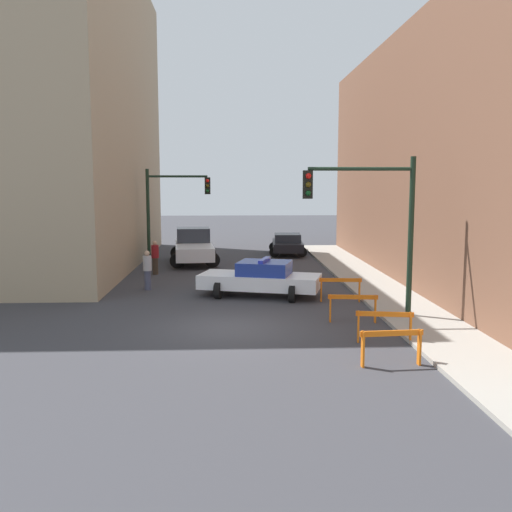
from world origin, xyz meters
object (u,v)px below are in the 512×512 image
Objects in this scene: white_truck at (194,247)px; barrier_corner at (340,286)px; traffic_light_near at (376,212)px; pedestrian_crossing at (147,270)px; police_car at (261,278)px; barrier_front at (391,342)px; traffic_light_far at (168,203)px; parked_car_near at (287,244)px; pedestrian_corner at (155,257)px; barrier_back at (353,304)px; barrier_mid at (384,322)px.

barrier_corner is (6.20, -10.77, -0.29)m from white_truck.
traffic_light_near is 3.13× the size of pedestrian_crossing.
barrier_front is (2.74, -8.77, -0.11)m from police_car.
parked_car_near is at bearing 32.89° from traffic_light_far.
police_car is 3.03× the size of pedestrian_corner.
pedestrian_crossing and pedestrian_corner have the same top height.
white_truck is 6.61m from parked_car_near.
police_car is 4.94m from pedestrian_crossing.
white_truck is at bearing 116.59° from traffic_light_near.
barrier_back is at bearing -93.78° from barrier_corner.
barrier_back is at bearing 103.24° from pedestrian_corner.
pedestrian_corner is at bearing 139.13° from barrier_corner.
police_car is at bearing -105.73° from pedestrian_crossing.
pedestrian_crossing is at bearing 125.65° from barrier_front.
barrier_corner is at bearing -84.19° from parked_car_near.
traffic_light_far is at bearing 1.58° from pedestrian_crossing.
barrier_back is (2.74, -4.34, -0.11)m from police_car.
traffic_light_near reaches higher than parked_car_near.
pedestrian_crossing is at bearing 146.18° from traffic_light_near.
traffic_light_near is at bearing -120.88° from pedestrian_crossing.
police_car is at bearing 122.25° from barrier_back.
barrier_front is 1.00× the size of barrier_corner.
barrier_mid is at bearing -88.30° from barrier_corner.
barrier_corner is at bearing -106.72° from pedestrian_crossing.
traffic_light_near is 0.93× the size of white_truck.
barrier_corner is at bearing 86.22° from barrier_back.
parked_car_near is at bearing 92.38° from barrier_corner.
white_truck is 4.31m from pedestrian_corner.
pedestrian_corner is 1.04× the size of barrier_corner.
traffic_light_near is 5.72m from barrier_front.
traffic_light_far is 2.95m from white_truck.
barrier_mid is 2.44m from barrier_back.
barrier_corner is (-0.57, 2.77, -2.91)m from traffic_light_near.
traffic_light_near reaches higher than barrier_back.
barrier_front is (7.63, -14.40, -0.24)m from pedestrian_corner.
barrier_front is 7.63m from barrier_corner.
barrier_corner is at bearing 114.98° from pedestrian_corner.
barrier_corner is at bearing 101.66° from traffic_light_near.
traffic_light_far reaches higher than police_car.
traffic_light_far is 3.28× the size of barrier_mid.
pedestrian_crossing is 4.06m from pedestrian_corner.
pedestrian_corner is at bearing -117.61° from white_truck.
white_truck is at bearing 108.07° from barrier_front.
police_car is 7.46m from pedestrian_corner.
traffic_light_near is at bearing 28.65° from barrier_back.
traffic_light_near is 1.00× the size of traffic_light_far.
traffic_light_near is at bearing 81.88° from barrier_mid.
barrier_back is (0.38, -17.44, -0.06)m from parked_car_near.
white_truck is 3.35× the size of pedestrian_corner.
barrier_back is 3.20m from barrier_corner.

